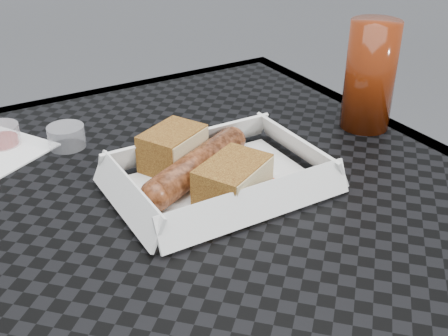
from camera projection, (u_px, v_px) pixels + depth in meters
name	position (u px, v px, depth m)	size (l,w,h in m)	color
patio_table	(171.00, 262.00, 0.67)	(0.80, 0.80, 0.74)	black
food_tray	(220.00, 185.00, 0.67)	(0.22, 0.15, 0.00)	white
bratwurst	(197.00, 165.00, 0.67)	(0.18, 0.11, 0.04)	brown
bread_near	(173.00, 148.00, 0.70)	(0.08, 0.06, 0.05)	olive
bread_far	(233.00, 180.00, 0.64)	(0.09, 0.06, 0.04)	olive
veg_garnish	(278.00, 188.00, 0.66)	(0.03, 0.03, 0.00)	red
condiment_cup_sauce	(1.00, 135.00, 0.76)	(0.05, 0.05, 0.03)	maroon
condiment_cup_empty	(66.00, 137.00, 0.76)	(0.05, 0.05, 0.03)	silver
drink_glass	(370.00, 76.00, 0.79)	(0.07, 0.07, 0.16)	#5A1B07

